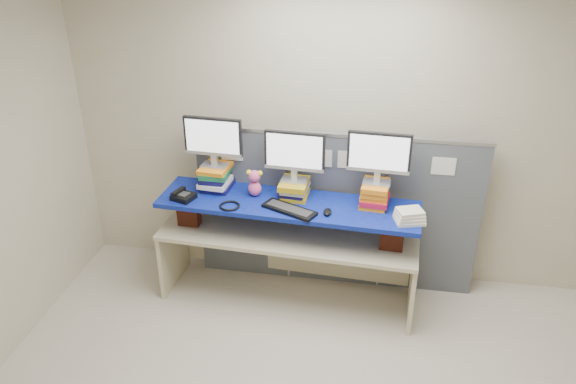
% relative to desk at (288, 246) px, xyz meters
% --- Properties ---
extents(room, '(5.00, 4.00, 2.80)m').
position_rel_desk_xyz_m(room, '(0.39, -1.45, 0.85)').
color(room, beige).
rests_on(room, ground).
extents(cubicle_partition, '(2.60, 0.06, 1.53)m').
position_rel_desk_xyz_m(cubicle_partition, '(0.39, 0.33, 0.22)').
color(cubicle_partition, '#484D55').
rests_on(cubicle_partition, ground).
extents(desk, '(2.31, 0.79, 0.69)m').
position_rel_desk_xyz_m(desk, '(0.00, 0.00, 0.00)').
color(desk, beige).
rests_on(desk, ground).
extents(brick_pier_left, '(0.20, 0.12, 0.26)m').
position_rel_desk_xyz_m(brick_pier_left, '(-0.90, 0.00, 0.27)').
color(brick_pier_left, maroon).
rests_on(brick_pier_left, desk).
extents(brick_pier_right, '(0.20, 0.12, 0.26)m').
position_rel_desk_xyz_m(brick_pier_right, '(0.90, -0.10, 0.27)').
color(brick_pier_right, maroon).
rests_on(brick_pier_right, desk).
extents(blue_board, '(2.28, 0.69, 0.04)m').
position_rel_desk_xyz_m(blue_board, '(0.00, 0.00, 0.42)').
color(blue_board, navy).
rests_on(blue_board, brick_pier_left).
extents(book_stack_left, '(0.28, 0.32, 0.22)m').
position_rel_desk_xyz_m(book_stack_left, '(-0.68, 0.16, 0.55)').
color(book_stack_left, '#13114C').
rests_on(book_stack_left, blue_board).
extents(book_stack_center, '(0.26, 0.32, 0.15)m').
position_rel_desk_xyz_m(book_stack_center, '(0.04, 0.12, 0.52)').
color(book_stack_center, '#B69418').
rests_on(book_stack_center, blue_board).
extents(book_stack_right, '(0.26, 0.32, 0.21)m').
position_rel_desk_xyz_m(book_stack_right, '(0.73, 0.08, 0.55)').
color(book_stack_right, orange).
rests_on(book_stack_right, blue_board).
extents(monitor_left, '(0.52, 0.16, 0.45)m').
position_rel_desk_xyz_m(monitor_left, '(-0.68, 0.16, 0.92)').
color(monitor_left, '#B3B3B8').
rests_on(monitor_left, book_stack_left).
extents(monitor_center, '(0.52, 0.16, 0.45)m').
position_rel_desk_xyz_m(monitor_center, '(0.04, 0.12, 0.85)').
color(monitor_center, '#B3B3B8').
rests_on(monitor_center, book_stack_center).
extents(monitor_right, '(0.52, 0.16, 0.45)m').
position_rel_desk_xyz_m(monitor_right, '(0.74, 0.08, 0.91)').
color(monitor_right, '#B3B3B8').
rests_on(monitor_right, book_stack_right).
extents(keyboard, '(0.49, 0.34, 0.03)m').
position_rel_desk_xyz_m(keyboard, '(0.04, -0.15, 0.46)').
color(keyboard, black).
rests_on(keyboard, blue_board).
extents(mouse, '(0.10, 0.13, 0.04)m').
position_rel_desk_xyz_m(mouse, '(0.35, -0.14, 0.46)').
color(mouse, black).
rests_on(mouse, blue_board).
extents(desk_phone, '(0.22, 0.21, 0.08)m').
position_rel_desk_xyz_m(desk_phone, '(-0.91, -0.09, 0.47)').
color(desk_phone, black).
rests_on(desk_phone, blue_board).
extents(headset, '(0.20, 0.20, 0.02)m').
position_rel_desk_xyz_m(headset, '(-0.47, -0.16, 0.45)').
color(headset, black).
rests_on(headset, blue_board).
extents(plush_toy, '(0.14, 0.11, 0.24)m').
position_rel_desk_xyz_m(plush_toy, '(-0.31, 0.08, 0.57)').
color(plush_toy, '#E2568F').
rests_on(plush_toy, blue_board).
extents(binder_stack, '(0.27, 0.24, 0.11)m').
position_rel_desk_xyz_m(binder_stack, '(1.02, -0.16, 0.50)').
color(binder_stack, white).
rests_on(binder_stack, blue_board).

